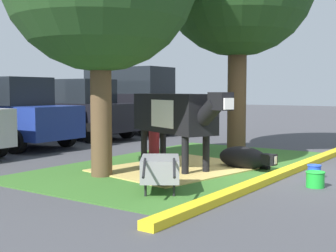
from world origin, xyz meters
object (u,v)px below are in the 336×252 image
at_px(calf_lying, 244,158).
at_px(bucket_green, 315,179).
at_px(sedan_blue, 8,113).
at_px(cow_holstein, 176,114).
at_px(suv_black, 129,100).
at_px(person_handler, 154,125).
at_px(bucket_blue, 314,171).
at_px(sedan_red, 78,110).
at_px(wheelbarrow, 160,169).

bearing_deg(calf_lying, bucket_green, -117.96).
bearing_deg(sedan_blue, cow_holstein, -93.72).
bearing_deg(suv_black, sedan_blue, -179.47).
relative_size(person_handler, bucket_blue, 5.62).
height_order(person_handler, bucket_blue, person_handler).
xyz_separation_m(cow_holstein, sedan_red, (3.26, 6.27, -0.17)).
relative_size(sedan_red, suv_black, 0.96).
xyz_separation_m(cow_holstein, sedan_blue, (0.40, 6.17, -0.17)).
relative_size(cow_holstein, sedan_blue, 0.67).
bearing_deg(cow_holstein, sedan_red, 62.52).
bearing_deg(wheelbarrow, calf_lying, -2.75).
bearing_deg(calf_lying, sedan_blue, 93.17).
bearing_deg(calf_lying, sedan_red, 71.79).
height_order(person_handler, wheelbarrow, person_handler).
relative_size(cow_holstein, wheelbarrow, 2.01).
bearing_deg(cow_holstein, person_handler, 52.39).
distance_m(calf_lying, bucket_blue, 1.52).
bearing_deg(suv_black, bucket_green, -123.57).
bearing_deg(person_handler, calf_lying, -94.98).
height_order(sedan_red, suv_black, suv_black).
xyz_separation_m(wheelbarrow, sedan_blue, (2.40, 7.22, 0.60)).
distance_m(person_handler, suv_black, 6.96).
bearing_deg(wheelbarrow, suv_black, 42.43).
distance_m(sedan_blue, sedan_red, 2.86).
xyz_separation_m(bucket_blue, sedan_blue, (-0.27, 8.87, 0.85)).
bearing_deg(suv_black, sedan_red, 178.97).
relative_size(person_handler, sedan_red, 0.34).
height_order(bucket_blue, sedan_blue, sedan_blue).
height_order(calf_lying, person_handler, person_handler).
relative_size(cow_holstein, person_handler, 1.97).
bearing_deg(sedan_red, cow_holstein, -117.48).
height_order(wheelbarrow, suv_black, suv_black).
height_order(cow_holstein, calf_lying, cow_holstein).
bearing_deg(bucket_green, person_handler, 74.83).
bearing_deg(person_handler, wheelbarrow, -141.75).
distance_m(cow_holstein, sedan_blue, 6.19).
bearing_deg(sedan_blue, bucket_blue, -88.28).
relative_size(person_handler, sedan_blue, 0.34).
height_order(bucket_blue, sedan_red, sedan_red).
distance_m(bucket_blue, suv_black, 10.43).
bearing_deg(bucket_blue, person_handler, 84.89).
height_order(person_handler, bucket_green, person_handler).
xyz_separation_m(calf_lying, wheelbarrow, (-2.80, 0.13, 0.15)).
bearing_deg(suv_black, calf_lying, -124.82).
height_order(bucket_green, bucket_blue, bucket_green).
xyz_separation_m(calf_lying, sedan_blue, (-0.41, 7.36, 0.75)).
distance_m(bucket_green, sedan_red, 9.88).
bearing_deg(suv_black, person_handler, -135.25).
xyz_separation_m(bucket_green, bucket_blue, (0.81, 0.27, -0.01)).
distance_m(wheelbarrow, bucket_blue, 3.14).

